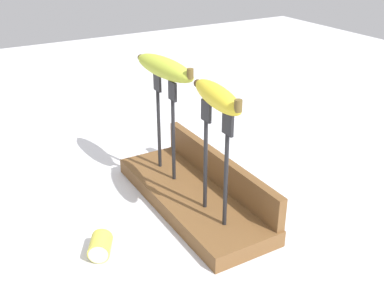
% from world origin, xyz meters
% --- Properties ---
extents(ground_plane, '(3.00, 3.00, 0.00)m').
position_xyz_m(ground_plane, '(0.00, 0.00, 0.00)').
color(ground_plane, silver).
extents(wooden_board, '(0.39, 0.14, 0.03)m').
position_xyz_m(wooden_board, '(0.00, 0.00, 0.02)').
color(wooden_board, brown).
rests_on(wooden_board, ground).
extents(board_backstop, '(0.38, 0.02, 0.06)m').
position_xyz_m(board_backstop, '(0.00, 0.06, 0.06)').
color(board_backstop, brown).
rests_on(board_backstop, wooden_board).
extents(fork_stand_left, '(0.09, 0.01, 0.20)m').
position_xyz_m(fork_stand_left, '(-0.09, -0.01, 0.15)').
color(fork_stand_left, black).
rests_on(fork_stand_left, wooden_board).
extents(fork_stand_right, '(0.09, 0.01, 0.20)m').
position_xyz_m(fork_stand_right, '(0.09, -0.01, 0.15)').
color(fork_stand_right, black).
rests_on(fork_stand_right, wooden_board).
extents(banana_raised_left, '(0.19, 0.06, 0.04)m').
position_xyz_m(banana_raised_left, '(-0.09, -0.01, 0.25)').
color(banana_raised_left, '#B2C138').
rests_on(banana_raised_left, fork_stand_left).
extents(banana_raised_right, '(0.16, 0.06, 0.04)m').
position_xyz_m(banana_raised_right, '(0.09, -0.01, 0.25)').
color(banana_raised_right, yellow).
rests_on(banana_raised_right, fork_stand_right).
extents(banana_chunk_near, '(0.06, 0.05, 0.04)m').
position_xyz_m(banana_chunk_near, '(0.06, -0.21, 0.02)').
color(banana_chunk_near, '#DBD147').
rests_on(banana_chunk_near, ground).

